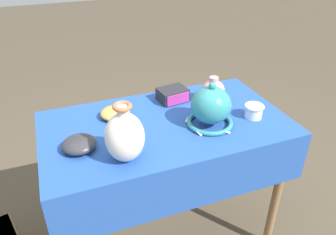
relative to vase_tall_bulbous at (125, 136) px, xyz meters
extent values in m
plane|color=#4C4233|center=(0.24, 0.20, -0.90)|extent=(14.00, 14.00, 0.00)
cylinder|color=olive|center=(0.76, -0.06, -0.52)|extent=(0.04, 0.04, 0.75)
cylinder|color=olive|center=(-0.27, 0.46, -0.52)|extent=(0.04, 0.04, 0.75)
cylinder|color=olive|center=(0.76, 0.46, -0.52)|extent=(0.04, 0.04, 0.75)
cube|color=olive|center=(0.24, 0.20, -0.13)|extent=(1.14, 0.62, 0.03)
cube|color=#234C9E|center=(0.24, 0.20, -0.11)|extent=(1.16, 0.64, 0.01)
cube|color=#234C9E|center=(0.24, -0.12, -0.23)|extent=(1.16, 0.01, 0.25)
ellipsoid|color=white|center=(0.00, 0.00, 0.00)|extent=(0.16, 0.16, 0.21)
cylinder|color=white|center=(0.00, 0.00, 0.11)|extent=(0.04, 0.04, 0.04)
torus|color=#BC6642|center=(0.00, 0.00, 0.13)|extent=(0.07, 0.07, 0.02)
torus|color=teal|center=(0.43, 0.11, -0.10)|extent=(0.22, 0.22, 0.02)
ellipsoid|color=teal|center=(0.43, 0.11, 0.00)|extent=(0.19, 0.19, 0.17)
sphere|color=teal|center=(0.43, 0.11, 0.09)|extent=(0.03, 0.03, 0.03)
cone|color=white|center=(0.54, 0.11, -0.10)|extent=(0.01, 0.04, 0.03)
cone|color=white|center=(0.46, 0.21, -0.10)|extent=(0.04, 0.02, 0.03)
cone|color=white|center=(0.34, 0.17, -0.10)|extent=(0.03, 0.04, 0.03)
cone|color=white|center=(0.34, 0.05, -0.10)|extent=(0.03, 0.04, 0.03)
cone|color=white|center=(0.46, 0.01, -0.10)|extent=(0.04, 0.02, 0.03)
cube|color=#232328|center=(0.36, 0.40, -0.07)|extent=(0.16, 0.13, 0.07)
cube|color=#B23384|center=(0.36, 0.34, -0.07)|extent=(0.13, 0.02, 0.05)
ellipsoid|color=#D19399|center=(0.54, 0.31, -0.05)|extent=(0.12, 0.12, 0.12)
cylinder|color=#D19399|center=(0.54, 0.31, 0.02)|extent=(0.05, 0.05, 0.02)
ellipsoid|color=#2D2D33|center=(-0.17, 0.13, -0.08)|extent=(0.14, 0.14, 0.06)
cylinder|color=white|center=(0.66, 0.10, -0.08)|extent=(0.08, 0.08, 0.06)
torus|color=white|center=(0.66, 0.10, -0.05)|extent=(0.09, 0.09, 0.01)
ellipsoid|color=gold|center=(0.03, 0.33, -0.08)|extent=(0.14, 0.14, 0.05)
camera|label=1|loc=(-0.22, -1.03, 0.71)|focal=35.00mm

